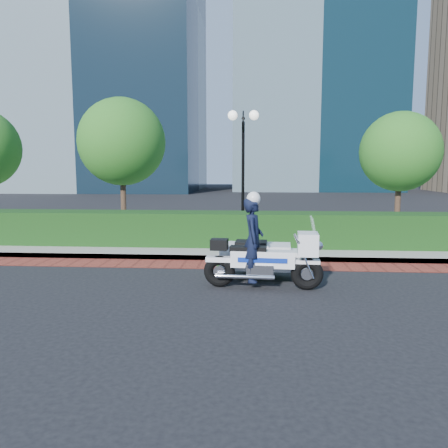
# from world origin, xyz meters

# --- Properties ---
(ground) EXTENTS (120.00, 120.00, 0.00)m
(ground) POSITION_xyz_m (0.00, 0.00, 0.00)
(ground) COLOR black
(ground) RESTS_ON ground
(brick_strip) EXTENTS (60.00, 1.00, 0.01)m
(brick_strip) POSITION_xyz_m (0.00, 1.50, 0.01)
(brick_strip) COLOR maroon
(brick_strip) RESTS_ON ground
(sidewalk) EXTENTS (60.00, 8.00, 0.15)m
(sidewalk) POSITION_xyz_m (0.00, 6.00, 0.07)
(sidewalk) COLOR gray
(sidewalk) RESTS_ON ground
(hedge_main) EXTENTS (18.00, 1.20, 1.00)m
(hedge_main) POSITION_xyz_m (0.00, 3.60, 0.65)
(hedge_main) COLOR black
(hedge_main) RESTS_ON sidewalk
(lamppost) EXTENTS (1.02, 0.70, 4.21)m
(lamppost) POSITION_xyz_m (1.00, 5.20, 2.96)
(lamppost) COLOR black
(lamppost) RESTS_ON sidewalk
(tree_b) EXTENTS (3.20, 3.20, 4.89)m
(tree_b) POSITION_xyz_m (-3.50, 6.50, 3.43)
(tree_b) COLOR #332319
(tree_b) RESTS_ON sidewalk
(tree_c) EXTENTS (2.80, 2.80, 4.30)m
(tree_c) POSITION_xyz_m (6.50, 6.50, 3.05)
(tree_c) COLOR #332319
(tree_c) RESTS_ON sidewalk
(tower_left) EXTENTS (22.00, 16.00, 40.00)m
(tower_left) POSITION_xyz_m (-16.00, 40.00, 20.00)
(tower_left) COLOR black
(tower_left) RESTS_ON ground
(police_motorcycle) EXTENTS (2.47, 1.79, 2.00)m
(police_motorcycle) POSITION_xyz_m (1.50, -0.27, 0.69)
(police_motorcycle) COLOR black
(police_motorcycle) RESTS_ON ground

